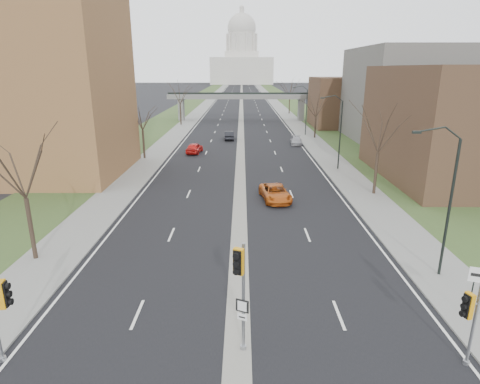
{
  "coord_description": "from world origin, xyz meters",
  "views": [
    {
      "loc": [
        0.18,
        -15.18,
        11.68
      ],
      "look_at": [
        0.06,
        11.12,
        3.58
      ],
      "focal_mm": 30.0,
      "sensor_mm": 36.0,
      "label": 1
    }
  ],
  "objects_px": {
    "car_left_near": "(194,148)",
    "car_right_mid": "(296,141)",
    "signal_pole_right": "(479,300)",
    "car_right_near": "(275,193)",
    "signal_pole_median": "(241,280)",
    "car_left_far": "(229,135)",
    "speed_limit_sign": "(474,283)"
  },
  "relations": [
    {
      "from": "speed_limit_sign",
      "to": "car_right_mid",
      "type": "height_order",
      "value": "speed_limit_sign"
    },
    {
      "from": "signal_pole_median",
      "to": "signal_pole_right",
      "type": "height_order",
      "value": "signal_pole_median"
    },
    {
      "from": "signal_pole_median",
      "to": "car_right_mid",
      "type": "xyz_separation_m",
      "value": [
        8.79,
        49.47,
        -2.88
      ]
    },
    {
      "from": "speed_limit_sign",
      "to": "car_left_far",
      "type": "relative_size",
      "value": 0.61
    },
    {
      "from": "signal_pole_right",
      "to": "car_right_mid",
      "type": "bearing_deg",
      "value": 74.12
    },
    {
      "from": "car_left_far",
      "to": "signal_pole_median",
      "type": "bearing_deg",
      "value": 89.17
    },
    {
      "from": "signal_pole_median",
      "to": "car_right_near",
      "type": "xyz_separation_m",
      "value": [
        3.14,
        20.98,
        -2.79
      ]
    },
    {
      "from": "signal_pole_right",
      "to": "car_right_near",
      "type": "bearing_deg",
      "value": 89.15
    },
    {
      "from": "signal_pole_right",
      "to": "car_left_near",
      "type": "distance_m",
      "value": 46.42
    },
    {
      "from": "signal_pole_right",
      "to": "speed_limit_sign",
      "type": "xyz_separation_m",
      "value": [
        1.81,
        3.32,
        -1.17
      ]
    },
    {
      "from": "car_left_near",
      "to": "car_right_mid",
      "type": "bearing_deg",
      "value": -148.96
    },
    {
      "from": "car_left_far",
      "to": "signal_pole_right",
      "type": "bearing_deg",
      "value": 98.53
    },
    {
      "from": "car_right_mid",
      "to": "car_right_near",
      "type": "bearing_deg",
      "value": -96.94
    },
    {
      "from": "signal_pole_median",
      "to": "car_left_near",
      "type": "relative_size",
      "value": 1.13
    },
    {
      "from": "car_left_near",
      "to": "car_right_mid",
      "type": "distance_m",
      "value": 17.02
    },
    {
      "from": "car_right_near",
      "to": "car_right_mid",
      "type": "height_order",
      "value": "car_right_near"
    },
    {
      "from": "car_left_near",
      "to": "car_left_far",
      "type": "bearing_deg",
      "value": -104.47
    },
    {
      "from": "speed_limit_sign",
      "to": "car_left_near",
      "type": "relative_size",
      "value": 0.61
    },
    {
      "from": "speed_limit_sign",
      "to": "car_right_near",
      "type": "relative_size",
      "value": 0.53
    },
    {
      "from": "speed_limit_sign",
      "to": "car_left_far",
      "type": "xyz_separation_m",
      "value": [
        -13.14,
        51.8,
        -1.25
      ]
    },
    {
      "from": "signal_pole_median",
      "to": "car_left_far",
      "type": "distance_m",
      "value": 54.36
    },
    {
      "from": "car_left_far",
      "to": "car_right_mid",
      "type": "relative_size",
      "value": 1.03
    },
    {
      "from": "signal_pole_median",
      "to": "signal_pole_right",
      "type": "xyz_separation_m",
      "value": [
        9.19,
        -0.86,
        -0.35
      ]
    },
    {
      "from": "car_left_near",
      "to": "signal_pole_median",
      "type": "bearing_deg",
      "value": 106.48
    },
    {
      "from": "car_left_near",
      "to": "car_left_far",
      "type": "xyz_separation_m",
      "value": [
        4.66,
        11.6,
        -0.03
      ]
    },
    {
      "from": "signal_pole_median",
      "to": "signal_pole_right",
      "type": "distance_m",
      "value": 9.24
    },
    {
      "from": "car_left_far",
      "to": "car_right_mid",
      "type": "xyz_separation_m",
      "value": [
        10.93,
        -4.78,
        -0.11
      ]
    },
    {
      "from": "car_right_near",
      "to": "speed_limit_sign",
      "type": "bearing_deg",
      "value": -74.88
    },
    {
      "from": "signal_pole_median",
      "to": "car_left_near",
      "type": "bearing_deg",
      "value": 122.69
    },
    {
      "from": "signal_pole_median",
      "to": "car_right_near",
      "type": "bearing_deg",
      "value": 105.12
    },
    {
      "from": "signal_pole_median",
      "to": "car_left_near",
      "type": "height_order",
      "value": "signal_pole_median"
    },
    {
      "from": "speed_limit_sign",
      "to": "car_left_far",
      "type": "distance_m",
      "value": 53.45
    }
  ]
}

